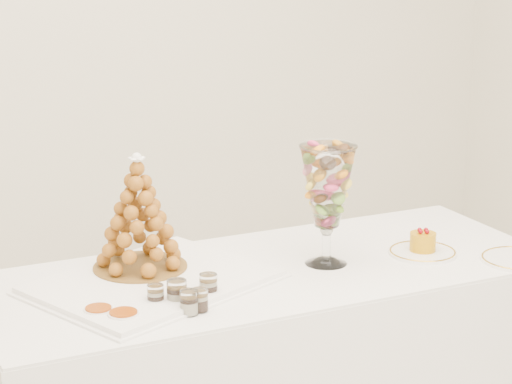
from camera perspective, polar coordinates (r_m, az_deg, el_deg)
buffet_table at (r=3.25m, az=0.74°, el=-10.14°), size 1.84×0.80×0.69m
lace_tray at (r=3.00m, az=-5.92°, el=-5.14°), size 0.78×0.68×0.02m
macaron_vase at (r=3.11m, az=4.10°, el=0.24°), size 0.17×0.17×0.38m
cake_plate at (r=3.30m, az=9.49°, el=-3.43°), size 0.22×0.22×0.01m
verrine_a at (r=2.84m, az=-5.76°, el=-5.92°), size 0.06×0.06×0.06m
verrine_b at (r=2.83m, az=-4.55°, el=-5.78°), size 0.07×0.07×0.08m
verrine_c at (r=2.89m, az=-2.74°, el=-5.38°), size 0.06×0.06×0.07m
verrine_d at (r=2.77m, az=-3.86°, el=-6.32°), size 0.07×0.07×0.07m
verrine_e at (r=2.79m, az=-3.25°, el=-6.20°), size 0.06×0.06×0.06m
ramekin_back at (r=2.79m, az=-8.99°, el=-6.84°), size 0.08×0.08×0.03m
ramekin_front at (r=2.75m, az=-7.58°, el=-7.11°), size 0.09×0.09×0.03m
croquembouche at (r=3.04m, az=-6.73°, el=-1.19°), size 0.29×0.29×0.36m
mousse_cake at (r=3.30m, az=9.51°, el=-2.80°), size 0.09×0.09×0.07m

